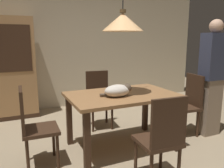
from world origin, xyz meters
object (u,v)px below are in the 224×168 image
person_standing (212,78)px  chair_near_front (162,137)px  chair_right_side (188,102)px  hutch_bookcase (3,71)px  dining_table (122,101)px  chair_far_back (99,96)px  cat_sleeping (118,90)px  pendant_lamp (123,22)px  chair_left_side (33,124)px

person_standing → chair_near_front: bearing=-153.1°
chair_right_side → hutch_bookcase: 3.24m
hutch_bookcase → person_standing: hutch_bookcase is taller
chair_right_side → person_standing: size_ratio=0.54×
chair_near_front → person_standing: bearing=26.9°
dining_table → person_standing: 1.46m
chair_far_back → hutch_bookcase: bearing=142.7°
hutch_bookcase → person_standing: bearing=-36.6°
chair_far_back → person_standing: size_ratio=0.54×
dining_table → cat_sleeping: cat_sleeping is taller
chair_far_back → dining_table: bearing=-90.6°
hutch_bookcase → person_standing: 3.55m
pendant_lamp → person_standing: bearing=-6.0°
chair_left_side → cat_sleeping: 1.08m
dining_table → chair_near_front: 0.89m
cat_sleeping → hutch_bookcase: bearing=122.5°
hutch_bookcase → person_standing: size_ratio=1.07×
cat_sleeping → person_standing: 1.54m
chair_left_side → chair_far_back: 1.43m
chair_left_side → cat_sleeping: size_ratio=2.38×
chair_right_side → chair_left_side: (-2.26, 0.01, 0.00)m
chair_near_front → chair_left_side: bearing=141.9°
hutch_bookcase → pendant_lamp: bearing=-54.2°
chair_far_back → chair_near_front: bearing=-90.4°
dining_table → hutch_bookcase: size_ratio=0.76×
cat_sleeping → person_standing: (1.53, -0.05, 0.05)m
person_standing → hutch_bookcase: bearing=143.4°
chair_right_side → chair_far_back: same height
person_standing → cat_sleeping: bearing=178.0°
chair_right_side → chair_left_side: bearing=179.7°
chair_left_side → hutch_bookcase: size_ratio=0.50×
dining_table → cat_sleeping: (-0.10, -0.10, 0.18)m
chair_near_front → pendant_lamp: (0.00, 0.88, 1.15)m
chair_near_front → person_standing: person_standing is taller
chair_near_front → chair_left_side: size_ratio=1.00×
chair_near_front → hutch_bookcase: (-1.41, 2.84, 0.38)m
person_standing → chair_right_side: bearing=154.8°
pendant_lamp → person_standing: pendant_lamp is taller
chair_left_side → chair_far_back: (1.14, 0.87, 0.00)m
hutch_bookcase → chair_right_side: bearing=-37.8°
chair_far_back → hutch_bookcase: size_ratio=0.50×
dining_table → cat_sleeping: 0.23m
dining_table → pendant_lamp: (0.00, 0.00, 1.01)m
chair_near_front → cat_sleeping: bearing=97.3°
cat_sleeping → hutch_bookcase: 2.45m
chair_near_front → dining_table: bearing=89.7°
chair_far_back → pendant_lamp: size_ratio=0.72×
chair_far_back → chair_right_side: bearing=-38.4°
cat_sleeping → person_standing: bearing=-2.0°
chair_far_back → person_standing: person_standing is taller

